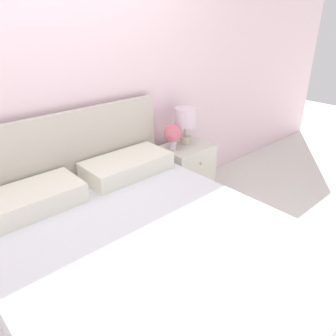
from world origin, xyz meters
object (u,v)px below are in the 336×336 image
flower_vase (173,134)px  bed (143,264)px  nightstand (186,173)px  table_lamp (186,119)px

flower_vase → bed: bearing=-141.9°
nightstand → flower_vase: size_ratio=2.36×
flower_vase → table_lamp: bearing=11.2°
nightstand → bed: bearing=-146.7°
bed → table_lamp: size_ratio=5.79×
table_lamp → flower_vase: size_ratio=1.44×
table_lamp → flower_vase: (-0.20, -0.04, -0.09)m
table_lamp → flower_vase: bearing=-168.8°
bed → flower_vase: bed is taller
bed → nightstand: size_ratio=3.54×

